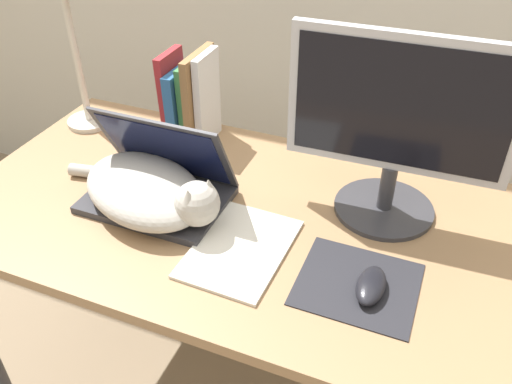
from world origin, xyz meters
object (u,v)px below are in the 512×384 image
object	(u,v)px
computer_mouse	(371,285)
notepad	(240,248)
cat	(150,191)
laptop	(159,184)
external_monitor	(398,126)
book_row	(190,99)
desk_lamp	(72,18)

from	to	relation	value
computer_mouse	notepad	size ratio (longest dim) A/B	0.40
cat	notepad	bearing A→B (deg)	-11.75
laptop	external_monitor	world-z (taller)	external_monitor
laptop	external_monitor	bearing A→B (deg)	17.11
book_row	external_monitor	bearing A→B (deg)	-13.56
computer_mouse	desk_lamp	world-z (taller)	desk_lamp
cat	external_monitor	xyz separation A→B (m)	(0.51, 0.20, 0.18)
laptop	cat	bearing A→B (deg)	-86.50
book_row	cat	bearing A→B (deg)	-78.64
external_monitor	notepad	size ratio (longest dim) A/B	1.72
laptop	computer_mouse	world-z (taller)	laptop
external_monitor	laptop	bearing A→B (deg)	-162.89
notepad	desk_lamp	bearing A→B (deg)	152.49
book_row	notepad	size ratio (longest dim) A/B	0.92
desk_lamp	laptop	bearing A→B (deg)	-31.77
laptop	cat	xyz separation A→B (m)	(0.00, -0.05, 0.01)
desk_lamp	external_monitor	bearing A→B (deg)	-3.97
external_monitor	desk_lamp	distance (m)	0.88
cat	computer_mouse	size ratio (longest dim) A/B	4.15
computer_mouse	notepad	xyz separation A→B (m)	(-0.29, 0.02, -0.01)
computer_mouse	desk_lamp	bearing A→B (deg)	159.65
external_monitor	notepad	distance (m)	0.43
desk_lamp	cat	bearing A→B (deg)	-36.58
desk_lamp	notepad	distance (m)	0.76
laptop	book_row	world-z (taller)	book_row
desk_lamp	notepad	xyz separation A→B (m)	(0.61, -0.32, -0.33)
external_monitor	computer_mouse	xyz separation A→B (m)	(0.03, -0.27, -0.21)
book_row	computer_mouse	bearing A→B (deg)	-34.08
laptop	notepad	size ratio (longest dim) A/B	1.18
external_monitor	book_row	distance (m)	0.61
notepad	cat	bearing A→B (deg)	168.25
external_monitor	desk_lamp	size ratio (longest dim) A/B	0.99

